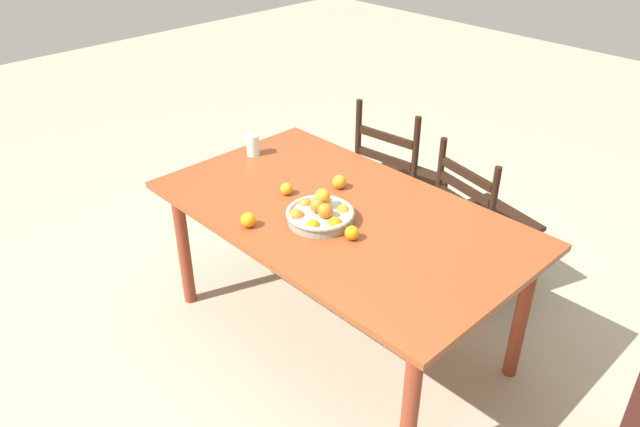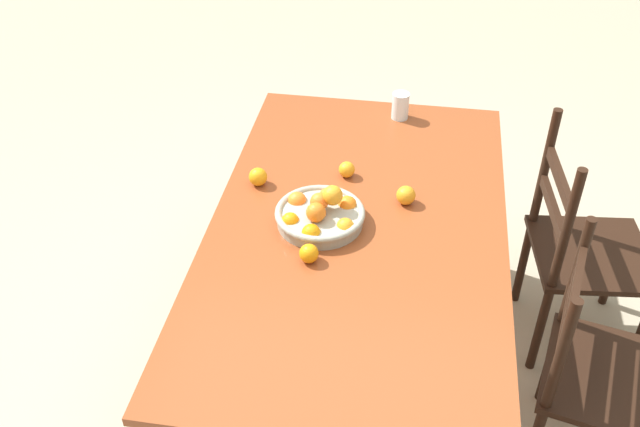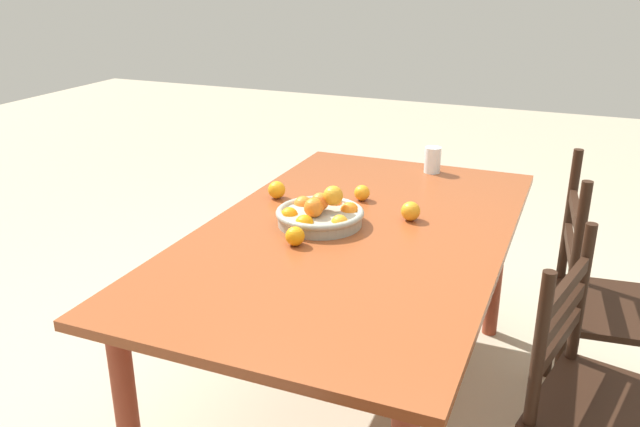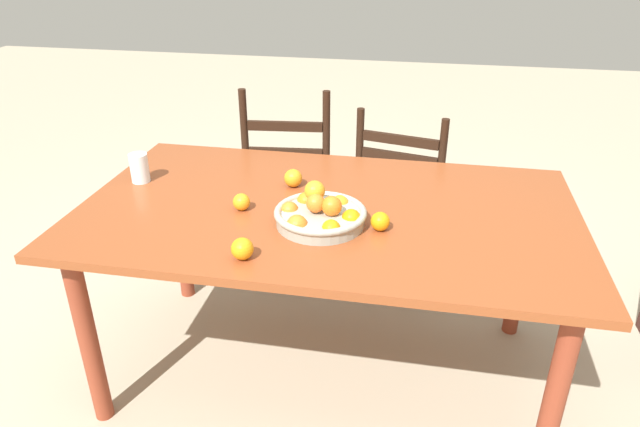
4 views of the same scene
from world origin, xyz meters
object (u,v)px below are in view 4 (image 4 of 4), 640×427
object	(u,v)px
orange_loose_2	(242,249)
dining_table	(327,228)
orange_loose_1	(380,221)
orange_loose_3	(293,178)
drinking_glass	(139,168)
chair_near_window	(291,182)
fruit_bowl	(320,214)
orange_loose_0	(241,202)
chair_by_cabinet	(405,194)

from	to	relation	value
orange_loose_2	dining_table	bearing A→B (deg)	64.34
orange_loose_1	orange_loose_3	xyz separation A→B (m)	(-0.36, 0.29, 0.00)
dining_table	drinking_glass	size ratio (longest dim) A/B	15.54
chair_near_window	fruit_bowl	size ratio (longest dim) A/B	3.13
orange_loose_2	orange_loose_3	bearing A→B (deg)	86.99
orange_loose_3	orange_loose_0	bearing A→B (deg)	-120.09
orange_loose_0	orange_loose_1	size ratio (longest dim) A/B	0.95
dining_table	orange_loose_0	distance (m)	0.33
dining_table	orange_loose_2	distance (m)	0.45
orange_loose_3	chair_near_window	bearing A→B (deg)	104.73
orange_loose_0	chair_near_window	bearing A→B (deg)	93.08
dining_table	orange_loose_1	distance (m)	0.27
chair_by_cabinet	drinking_glass	size ratio (longest dim) A/B	7.90
orange_loose_3	orange_loose_1	bearing A→B (deg)	-38.63
chair_near_window	fruit_bowl	xyz separation A→B (m)	(0.34, -0.98, 0.33)
orange_loose_0	orange_loose_1	world-z (taller)	orange_loose_1
orange_loose_1	orange_loose_0	bearing A→B (deg)	173.23
chair_by_cabinet	orange_loose_3	xyz separation A→B (m)	(-0.41, -0.69, 0.35)
orange_loose_0	chair_by_cabinet	bearing A→B (deg)	59.60
drinking_glass	orange_loose_2	bearing A→B (deg)	-40.25
chair_near_window	orange_loose_2	distance (m)	1.30
orange_loose_0	orange_loose_3	xyz separation A→B (m)	(0.13, 0.23, 0.00)
fruit_bowl	orange_loose_0	world-z (taller)	fruit_bowl
orange_loose_2	orange_loose_0	bearing A→B (deg)	108.26
fruit_bowl	orange_loose_0	xyz separation A→B (m)	(-0.29, 0.05, -0.01)
orange_loose_1	orange_loose_2	world-z (taller)	orange_loose_2
orange_loose_0	orange_loose_2	distance (m)	0.33
dining_table	fruit_bowl	xyz separation A→B (m)	(-0.00, -0.13, 0.12)
chair_by_cabinet	dining_table	bearing A→B (deg)	86.69
dining_table	chair_near_window	world-z (taller)	chair_near_window
chair_by_cabinet	orange_loose_3	distance (m)	0.88
orange_loose_1	orange_loose_2	distance (m)	0.47
orange_loose_1	drinking_glass	xyz separation A→B (m)	(-0.96, 0.22, 0.02)
chair_by_cabinet	orange_loose_1	size ratio (longest dim) A/B	14.06
orange_loose_2	drinking_glass	bearing A→B (deg)	139.75
dining_table	orange_loose_0	bearing A→B (deg)	-165.36
dining_table	fruit_bowl	bearing A→B (deg)	-91.06
fruit_bowl	drinking_glass	distance (m)	0.79
orange_loose_2	fruit_bowl	bearing A→B (deg)	54.60
dining_table	chair_by_cabinet	bearing A→B (deg)	73.65
fruit_bowl	orange_loose_2	size ratio (longest dim) A/B	4.55
chair_near_window	orange_loose_1	size ratio (longest dim) A/B	15.33
fruit_bowl	orange_loose_3	xyz separation A→B (m)	(-0.16, 0.28, -0.00)
fruit_bowl	orange_loose_2	bearing A→B (deg)	-125.40
chair_by_cabinet	orange_loose_2	size ratio (longest dim) A/B	13.09
dining_table	chair_near_window	bearing A→B (deg)	112.00
chair_by_cabinet	drinking_glass	xyz separation A→B (m)	(-1.01, -0.76, 0.37)
orange_loose_0	drinking_glass	size ratio (longest dim) A/B	0.54
orange_loose_3	orange_loose_2	bearing A→B (deg)	-93.01
orange_loose_0	orange_loose_2	size ratio (longest dim) A/B	0.89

